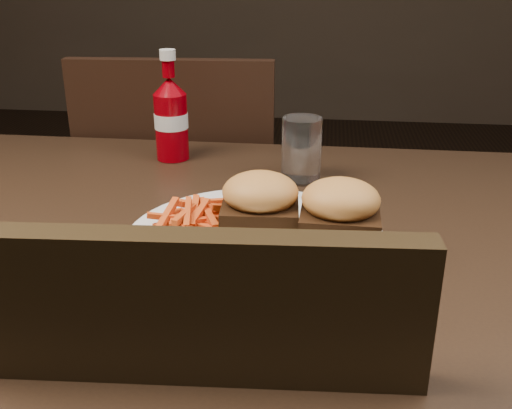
# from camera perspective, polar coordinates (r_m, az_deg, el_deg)

# --- Properties ---
(dining_table) EXTENTS (1.20, 0.80, 0.04)m
(dining_table) POSITION_cam_1_polar(r_m,az_deg,el_deg) (0.84, -6.04, -3.43)
(dining_table) COLOR black
(dining_table) RESTS_ON ground
(chair_far) EXTENTS (0.47, 0.47, 0.04)m
(chair_far) POSITION_cam_1_polar(r_m,az_deg,el_deg) (1.56, -5.93, -2.64)
(chair_far) COLOR black
(chair_far) RESTS_ON ground
(plate) EXTENTS (0.34, 0.34, 0.01)m
(plate) POSITION_cam_1_polar(r_m,az_deg,el_deg) (0.78, -0.09, -3.33)
(plate) COLOR white
(plate) RESTS_ON dining_table
(sandwich_half_a) EXTENTS (0.09, 0.09, 0.02)m
(sandwich_half_a) POSITION_cam_1_polar(r_m,az_deg,el_deg) (0.77, 0.40, -2.31)
(sandwich_half_a) COLOR beige
(sandwich_half_a) RESTS_ON plate
(sandwich_half_b) EXTENTS (0.09, 0.08, 0.02)m
(sandwich_half_b) POSITION_cam_1_polar(r_m,az_deg,el_deg) (0.76, 7.88, -3.07)
(sandwich_half_b) COLOR beige
(sandwich_half_b) RESTS_ON plate
(fries_pile) EXTENTS (0.13, 0.13, 0.04)m
(fries_pile) POSITION_cam_1_polar(r_m,az_deg,el_deg) (0.78, -4.89, -1.20)
(fries_pile) COLOR red
(fries_pile) RESTS_ON plate
(ketchup_bottle) EXTENTS (0.06, 0.06, 0.12)m
(ketchup_bottle) POSITION_cam_1_polar(r_m,az_deg,el_deg) (1.10, -8.04, 7.34)
(ketchup_bottle) COLOR #7E0008
(ketchup_bottle) RESTS_ON dining_table
(tumbler) EXTENTS (0.07, 0.07, 0.10)m
(tumbler) POSITION_cam_1_polar(r_m,az_deg,el_deg) (0.98, 4.36, 5.36)
(tumbler) COLOR white
(tumbler) RESTS_ON dining_table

